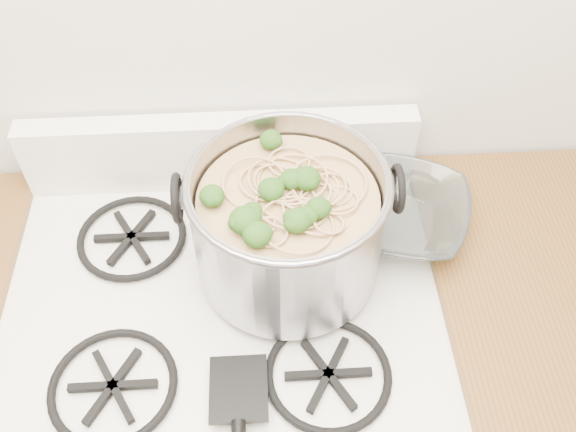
{
  "coord_description": "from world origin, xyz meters",
  "views": [
    {
      "loc": [
        0.08,
        0.65,
        1.85
      ],
      "look_at": [
        0.12,
        1.33,
        1.05
      ],
      "focal_mm": 40.0,
      "sensor_mm": 36.0,
      "label": 1
    }
  ],
  "objects_px": {
    "stock_pot": "(288,225)",
    "spatula": "(238,387)",
    "glass_bowl": "(398,219)",
    "gas_range": "(238,415)"
  },
  "relations": [
    {
      "from": "stock_pot",
      "to": "spatula",
      "type": "height_order",
      "value": "stock_pot"
    },
    {
      "from": "gas_range",
      "to": "glass_bowl",
      "type": "bearing_deg",
      "value": 24.25
    },
    {
      "from": "gas_range",
      "to": "spatula",
      "type": "xyz_separation_m",
      "value": [
        0.03,
        -0.17,
        0.5
      ]
    },
    {
      "from": "spatula",
      "to": "glass_bowl",
      "type": "xyz_separation_m",
      "value": [
        0.3,
        0.32,
        0.0
      ]
    },
    {
      "from": "gas_range",
      "to": "spatula",
      "type": "height_order",
      "value": "spatula"
    },
    {
      "from": "gas_range",
      "to": "spatula",
      "type": "distance_m",
      "value": 0.53
    },
    {
      "from": "gas_range",
      "to": "stock_pot",
      "type": "distance_m",
      "value": 0.61
    },
    {
      "from": "spatula",
      "to": "glass_bowl",
      "type": "height_order",
      "value": "glass_bowl"
    },
    {
      "from": "gas_range",
      "to": "spatula",
      "type": "bearing_deg",
      "value": -80.64
    },
    {
      "from": "stock_pot",
      "to": "spatula",
      "type": "relative_size",
      "value": 1.16
    }
  ]
}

